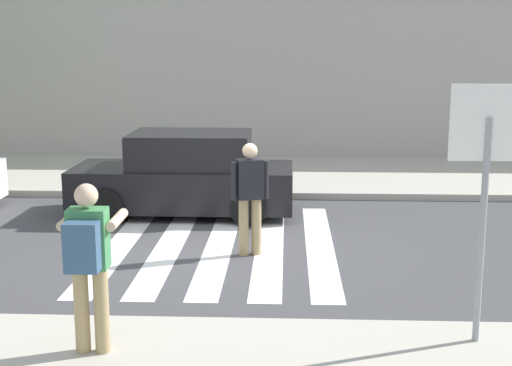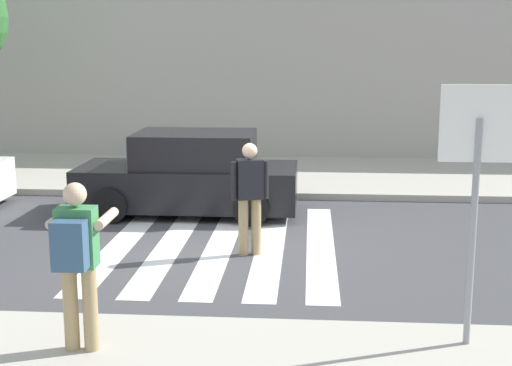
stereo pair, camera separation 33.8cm
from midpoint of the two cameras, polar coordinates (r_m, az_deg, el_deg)
ground_plane at (r=11.31m, az=-3.87°, el=-5.25°), size 120.00×120.00×0.00m
sidewalk_far at (r=17.11m, az=-1.66°, el=0.67°), size 60.00×4.80×0.14m
building_facade_far at (r=21.22m, az=-0.83°, el=9.75°), size 56.00×4.00×5.32m
crosswalk_stripe_0 at (r=11.78m, az=-11.55°, el=-4.77°), size 0.44×5.20×0.01m
crosswalk_stripe_1 at (r=11.61m, az=-7.70°, el=-4.87°), size 0.44×5.20×0.01m
crosswalk_stripe_2 at (r=11.50m, az=-3.76°, el=-4.95°), size 0.44×5.20×0.01m
crosswalk_stripe_3 at (r=11.44m, az=0.24°, el=-5.01°), size 0.44×5.20×0.01m
crosswalk_stripe_4 at (r=11.44m, az=4.27°, el=-5.05°), size 0.44×5.20×0.01m
stop_sign at (r=7.39m, az=16.72°, el=2.01°), size 0.76×0.08×2.66m
photographer_with_backpack at (r=7.21m, az=-14.59°, el=-5.54°), size 0.59×0.84×1.72m
pedestrian_crossing at (r=10.72m, az=-1.39°, el=-0.77°), size 0.56×0.34×1.72m
parked_car_black at (r=13.47m, az=-6.38°, el=0.56°), size 4.10×1.92×1.55m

